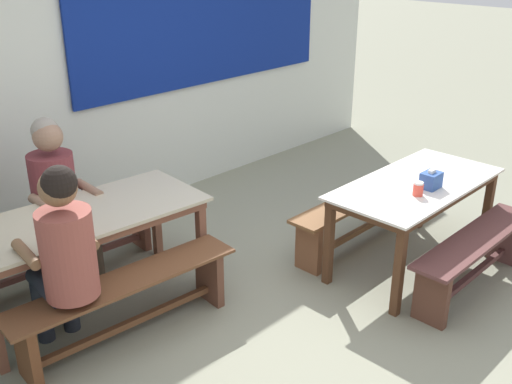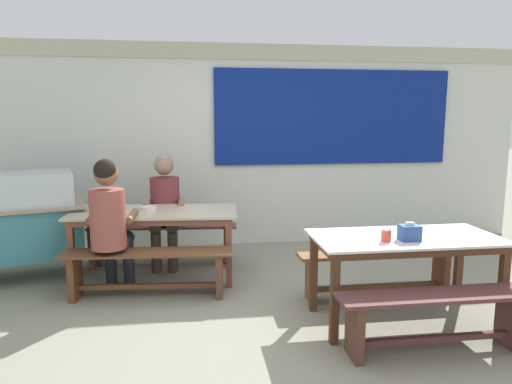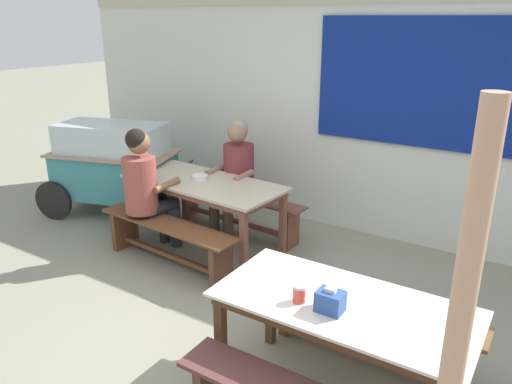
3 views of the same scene
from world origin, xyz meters
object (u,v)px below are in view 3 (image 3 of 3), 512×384
object	(u,v)px
dining_table_far	(204,188)
person_left_back_turned	(146,184)
wooden_support_post	(450,381)
bench_far_front	(168,238)
person_center_facing	(235,171)
soup_bowl	(200,177)
bench_near_back	(370,321)
dining_table_near	(343,313)
food_cart	(113,163)
bench_far_back	(237,207)
condiment_jar	(299,294)
tissue_box	(330,301)

from	to	relation	value
dining_table_far	person_left_back_turned	world-z (taller)	person_left_back_turned
wooden_support_post	bench_far_front	bearing A→B (deg)	150.91
person_center_facing	soup_bowl	bearing A→B (deg)	-108.48
soup_bowl	bench_near_back	bearing A→B (deg)	-21.34
dining_table_near	person_left_back_turned	bearing A→B (deg)	159.73
bench_far_front	wooden_support_post	distance (m)	3.36
dining_table_near	food_cart	bearing A→B (deg)	157.38
bench_far_back	condiment_jar	bearing A→B (deg)	-47.58
tissue_box	person_center_facing	bearing A→B (deg)	135.86
food_cart	dining_table_near	bearing A→B (deg)	-22.62
condiment_jar	soup_bowl	distance (m)	2.46
person_left_back_turned	tissue_box	bearing A→B (deg)	-23.09
bench_far_front	bench_far_back	bearing A→B (deg)	85.51
tissue_box	condiment_jar	distance (m)	0.19
dining_table_near	bench_near_back	world-z (taller)	dining_table_near
food_cart	tissue_box	world-z (taller)	food_cart
soup_bowl	wooden_support_post	distance (m)	3.61
bench_far_front	person_center_facing	world-z (taller)	person_center_facing
person_center_facing	bench_far_back	bearing A→B (deg)	117.19
condiment_jar	soup_bowl	bearing A→B (deg)	142.19
dining_table_near	wooden_support_post	size ratio (longest dim) A/B	0.72
bench_far_back	bench_near_back	bearing A→B (deg)	-33.17
soup_bowl	food_cart	bearing A→B (deg)	174.98
person_center_facing	tissue_box	xyz separation A→B (m)	(1.99, -1.93, 0.06)
dining_table_near	food_cart	xyz separation A→B (m)	(-3.59, 1.50, -0.00)
food_cart	condiment_jar	xyz separation A→B (m)	(3.37, -1.63, 0.13)
soup_bowl	wooden_support_post	world-z (taller)	wooden_support_post
dining_table_far	soup_bowl	distance (m)	0.12
bench_far_front	person_left_back_turned	xyz separation A→B (m)	(-0.34, 0.09, 0.46)
tissue_box	bench_near_back	bearing A→B (deg)	87.12
wooden_support_post	tissue_box	bearing A→B (deg)	139.69
dining_table_far	soup_bowl	world-z (taller)	soup_bowl
dining_table_near	soup_bowl	distance (m)	2.56
bench_near_back	person_center_facing	bearing A→B (deg)	147.71
person_center_facing	wooden_support_post	world-z (taller)	wooden_support_post
dining_table_near	condiment_jar	bearing A→B (deg)	-148.98
bench_far_front	person_left_back_turned	bearing A→B (deg)	164.90
dining_table_far	person_center_facing	distance (m)	0.47
bench_far_back	food_cart	xyz separation A→B (m)	(-1.54, -0.37, 0.36)
dining_table_near	person_left_back_turned	distance (m)	2.64
bench_near_back	tissue_box	distance (m)	0.82
bench_near_back	person_left_back_turned	size ratio (longest dim) A/B	1.16
tissue_box	food_cart	bearing A→B (deg)	155.48
soup_bowl	condiment_jar	bearing A→B (deg)	-37.81
bench_near_back	food_cart	xyz separation A→B (m)	(-3.60, 0.97, 0.35)
bench_near_back	person_center_facing	world-z (taller)	person_center_facing
bench_far_back	soup_bowl	distance (m)	0.69
bench_far_front	wooden_support_post	world-z (taller)	wooden_support_post
soup_bowl	dining_table_far	bearing A→B (deg)	-20.51
tissue_box	bench_far_front	bearing A→B (deg)	155.71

